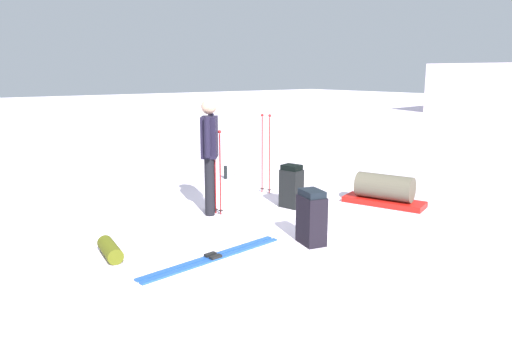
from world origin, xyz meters
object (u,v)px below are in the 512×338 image
at_px(sleeping_mat_rolled, 110,250).
at_px(ski_poles_planted_far, 218,168).
at_px(gear_sled, 384,191).
at_px(thermos_bottle, 226,172).
at_px(skier_standing, 210,150).
at_px(ski_pair_near, 213,257).
at_px(ski_poles_planted_near, 266,150).
at_px(backpack_bright, 311,218).
at_px(backpack_large_dark, 291,186).

bearing_deg(sleeping_mat_rolled, ski_poles_planted_far, 109.75).
xyz_separation_m(gear_sled, thermos_bottle, (-3.13, -0.93, -0.09)).
bearing_deg(gear_sled, skier_standing, -117.57).
relative_size(ski_pair_near, thermos_bottle, 7.38).
bearing_deg(ski_poles_planted_far, ski_pair_near, -35.28).
bearing_deg(ski_poles_planted_near, backpack_bright, -26.61).
bearing_deg(backpack_bright, ski_poles_planted_near, 153.39).
xyz_separation_m(ski_pair_near, backpack_large_dark, (-1.06, 2.14, 0.32)).
height_order(backpack_large_dark, sleeping_mat_rolled, backpack_large_dark).
height_order(ski_poles_planted_far, sleeping_mat_rolled, ski_poles_planted_far).
xyz_separation_m(backpack_bright, ski_poles_planted_far, (-1.77, -0.20, 0.37)).
bearing_deg(backpack_large_dark, gear_sled, 57.77).
height_order(ski_poles_planted_near, ski_poles_planted_far, ski_poles_planted_near).
distance_m(ski_poles_planted_near, sleeping_mat_rolled, 3.61).
distance_m(backpack_bright, sleeping_mat_rolled, 2.40).
distance_m(skier_standing, ski_poles_planted_far, 0.28).
xyz_separation_m(backpack_large_dark, ski_poles_planted_near, (-0.97, 0.27, 0.43)).
bearing_deg(sleeping_mat_rolled, gear_sled, 83.49).
relative_size(backpack_large_dark, gear_sled, 0.50).
relative_size(backpack_bright, ski_poles_planted_near, 0.49).
height_order(ski_pair_near, backpack_large_dark, backpack_large_dark).
xyz_separation_m(skier_standing, backpack_large_dark, (0.48, 1.18, -0.62)).
bearing_deg(ski_poles_planted_near, ski_pair_near, -49.77).
bearing_deg(backpack_bright, thermos_bottle, 161.35).
height_order(skier_standing, ski_pair_near, skier_standing).
relative_size(gear_sled, thermos_bottle, 5.14).
xyz_separation_m(skier_standing, ski_poles_planted_far, (0.10, 0.07, -0.25)).
relative_size(gear_sled, sleeping_mat_rolled, 2.43).
height_order(gear_sled, sleeping_mat_rolled, gear_sled).
xyz_separation_m(skier_standing, ski_poles_planted_near, (-0.49, 1.45, -0.19)).
height_order(skier_standing, ski_poles_planted_near, skier_standing).
bearing_deg(gear_sled, ski_pair_near, -85.58).
xyz_separation_m(skier_standing, backpack_bright, (1.87, 0.27, -0.62)).
xyz_separation_m(skier_standing, sleeping_mat_rolled, (0.79, -1.86, -0.86)).
relative_size(ski_poles_planted_near, ski_poles_planted_far, 1.10).
bearing_deg(ski_pair_near, backpack_large_dark, 116.47).
relative_size(ski_poles_planted_near, gear_sled, 1.03).
relative_size(sleeping_mat_rolled, thermos_bottle, 2.12).
relative_size(ski_poles_planted_far, gear_sled, 0.94).
bearing_deg(sleeping_mat_rolled, skier_standing, 113.02).
height_order(skier_standing, ski_poles_planted_far, skier_standing).
xyz_separation_m(ski_pair_near, backpack_bright, (0.32, 1.22, 0.32)).
xyz_separation_m(ski_pair_near, gear_sled, (-0.26, 3.40, 0.21)).
bearing_deg(thermos_bottle, sleeping_mat_rolled, -52.03).
bearing_deg(thermos_bottle, ski_pair_near, -36.13).
bearing_deg(gear_sled, ski_poles_planted_far, -116.43).
height_order(skier_standing, sleeping_mat_rolled, skier_standing).
bearing_deg(ski_poles_planted_far, thermos_bottle, 143.24).
relative_size(backpack_large_dark, ski_poles_planted_near, 0.49).
bearing_deg(thermos_bottle, ski_poles_planted_far, -36.76).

